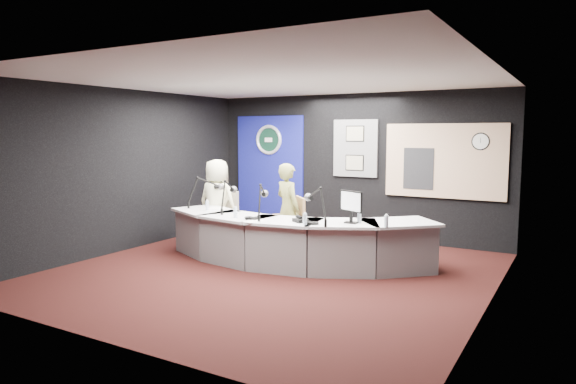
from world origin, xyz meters
The scene contains 33 objects.
ground centered at (0.00, 0.00, 0.00)m, with size 6.00×6.00×0.00m, color black.
ceiling centered at (0.00, 0.00, 2.80)m, with size 6.00×6.00×0.02m, color silver.
wall_back centered at (0.00, 3.00, 1.40)m, with size 6.00×0.02×2.80m, color black.
wall_front centered at (0.00, -3.00, 1.40)m, with size 6.00×0.02×2.80m, color black.
wall_left centered at (-3.00, 0.00, 1.40)m, with size 0.02×6.00×2.80m, color black.
wall_right centered at (3.00, 0.00, 1.40)m, with size 0.02×6.00×2.80m, color black.
broadcast_desk centered at (-0.05, 0.55, 0.38)m, with size 4.50×1.90×0.75m, color silver, non-canonical shape.
backdrop_panel centered at (-1.90, 2.97, 1.25)m, with size 1.60×0.05×2.30m, color navy.
agency_seal centered at (-1.90, 2.93, 1.90)m, with size 0.63×0.63×0.07m, color silver.
seal_center centered at (-1.90, 2.94, 1.90)m, with size 0.48×0.48×0.01m, color black.
pinboard centered at (0.05, 2.97, 1.75)m, with size 0.90×0.04×1.10m, color slate.
framed_photo_upper centered at (0.05, 2.94, 2.03)m, with size 0.34×0.02×0.27m, color gray.
framed_photo_lower centered at (0.05, 2.94, 1.47)m, with size 0.34×0.02×0.27m, color gray.
booth_window_frame centered at (1.75, 2.97, 1.55)m, with size 2.12×0.06×1.32m, color tan.
booth_glow centered at (1.75, 2.96, 1.55)m, with size 2.00×0.02×1.20m, color #F6E29B.
equipment_rack centered at (1.30, 2.94, 1.40)m, with size 0.55×0.02×0.75m, color black.
wall_clock centered at (2.35, 2.94, 1.90)m, with size 0.28×0.28×0.01m, color white.
armchair_left centered at (-1.87, 1.10, 0.52)m, with size 0.59×0.59×1.05m, color #A17549, non-canonical shape.
armchair_right centered at (-0.41, 1.15, 0.47)m, with size 0.53×0.53×0.95m, color #A17549, non-canonical shape.
draped_jacket centered at (-1.86, 1.35, 0.62)m, with size 0.50×0.10×0.70m, color gray.
person_man centered at (-1.87, 1.10, 0.79)m, with size 0.77×0.50×1.57m, color #F6F5C4.
person_woman centered at (-0.41, 1.15, 0.77)m, with size 0.56×0.37×1.54m, color olive.
computer_monitor centered at (1.04, 0.48, 1.07)m, with size 0.44×0.03×0.30m, color black.
desk_phone centered at (0.36, 0.20, 0.78)m, with size 0.21×0.17×0.05m, color black.
headphones_near centered at (0.57, 0.13, 0.77)m, with size 0.21×0.21×0.03m, color black.
headphones_far centered at (-0.40, 0.04, 0.77)m, with size 0.21×0.21×0.04m, color black.
paper_stack centered at (-1.55, 0.68, 0.75)m, with size 0.23×0.33×0.00m, color white.
notepad centered at (-0.28, -0.08, 0.75)m, with size 0.21×0.30×0.00m, color white.
boom_mic_a centered at (-1.84, 0.73, 1.05)m, with size 0.39×0.68×0.60m, color black, non-canonical shape.
boom_mic_b centered at (-1.14, 0.45, 1.05)m, with size 0.31×0.71×0.60m, color black, non-canonical shape.
boom_mic_c centered at (-0.32, 0.21, 1.05)m, with size 0.38×0.68×0.60m, color black, non-canonical shape.
boom_mic_d centered at (0.60, 0.24, 1.05)m, with size 0.60×0.51×0.60m, color black, non-canonical shape.
water_bottles centered at (0.01, 0.30, 0.84)m, with size 3.18×0.61×0.18m, color silver, non-canonical shape.
Camera 1 is at (3.89, -6.28, 2.04)m, focal length 32.00 mm.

